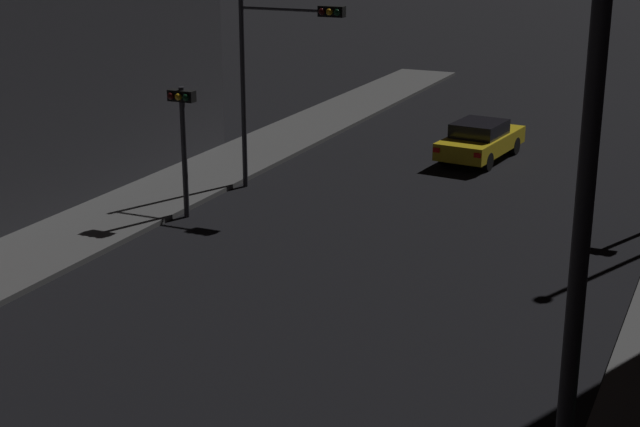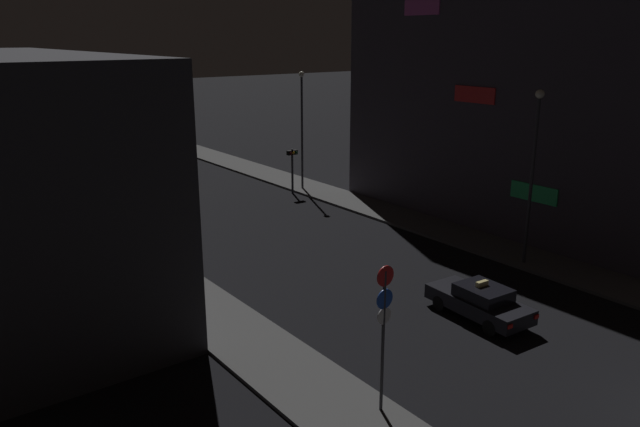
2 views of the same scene
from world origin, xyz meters
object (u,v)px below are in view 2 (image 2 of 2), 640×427
object	(u,v)px
traffic_light_overhead	(143,155)
traffic_light_right_kerb	(292,161)
traffic_light_left_kerb	(148,194)
street_lamp_far_block	(302,119)
street_lamp_near_block	(534,160)
far_car	(175,181)
sign_pole_left	(384,323)
taxi	(480,301)

from	to	relation	value
traffic_light_overhead	traffic_light_right_kerb	world-z (taller)	traffic_light_overhead
traffic_light_left_kerb	traffic_light_right_kerb	size ratio (longest dim) A/B	1.18
traffic_light_left_kerb	street_lamp_far_block	bearing A→B (deg)	19.08
traffic_light_left_kerb	traffic_light_right_kerb	xyz separation A→B (m)	(12.47, 4.28, -0.38)
street_lamp_near_block	street_lamp_far_block	size ratio (longest dim) A/B	1.01
far_car	street_lamp_near_block	bearing A→B (deg)	-73.36
traffic_light_overhead	traffic_light_right_kerb	size ratio (longest dim) A/B	1.84
traffic_light_overhead	street_lamp_near_block	xyz separation A→B (m)	(12.20, -18.24, 1.12)
traffic_light_right_kerb	sign_pole_left	xyz separation A→B (m)	(-13.33, -24.06, 0.65)
far_car	street_lamp_far_block	bearing A→B (deg)	-35.41
traffic_light_right_kerb	street_lamp_far_block	distance (m)	3.12
street_lamp_far_block	street_lamp_near_block	bearing A→B (deg)	-90.70
traffic_light_right_kerb	sign_pole_left	bearing A→B (deg)	-118.99
traffic_light_overhead	traffic_light_left_kerb	size ratio (longest dim) A/B	1.56
traffic_light_right_kerb	street_lamp_far_block	world-z (taller)	street_lamp_far_block
far_car	street_lamp_near_block	size ratio (longest dim) A/B	0.54
taxi	street_lamp_near_block	distance (m)	8.46
far_car	traffic_light_left_kerb	world-z (taller)	traffic_light_left_kerb
sign_pole_left	street_lamp_near_block	bearing A→B (deg)	19.67
traffic_light_left_kerb	sign_pole_left	xyz separation A→B (m)	(-0.86, -19.78, 0.27)
taxi	far_car	distance (m)	27.43
far_car	sign_pole_left	distance (m)	30.80
traffic_light_right_kerb	traffic_light_overhead	bearing A→B (deg)	-176.34
traffic_light_right_kerb	street_lamp_near_block	distance (m)	19.21
far_car	street_lamp_near_block	distance (m)	26.34
traffic_light_overhead	far_car	bearing A→B (deg)	54.16
taxi	traffic_light_left_kerb	bearing A→B (deg)	111.52
traffic_light_overhead	street_lamp_far_block	world-z (taller)	street_lamp_far_block
sign_pole_left	traffic_light_right_kerb	bearing A→B (deg)	61.01
far_car	street_lamp_far_block	distance (m)	10.42
traffic_light_left_kerb	street_lamp_near_block	size ratio (longest dim) A/B	0.45
traffic_light_overhead	traffic_light_left_kerb	xyz separation A→B (m)	(-1.21, -3.56, -1.49)
street_lamp_near_block	traffic_light_right_kerb	bearing A→B (deg)	92.83
taxi	far_car	world-z (taller)	taxi
far_car	street_lamp_near_block	world-z (taller)	street_lamp_near_block
far_car	traffic_light_right_kerb	distance (m)	8.91
taxi	traffic_light_right_kerb	distance (m)	22.32
traffic_light_left_kerb	street_lamp_near_block	xyz separation A→B (m)	(13.41, -14.68, 2.60)
traffic_light_overhead	street_lamp_far_block	xyz separation A→B (m)	(12.44, 1.16, 0.99)
far_car	traffic_light_left_kerb	bearing A→B (deg)	-120.47
taxi	traffic_light_right_kerb	xyz separation A→B (m)	(5.67, 21.53, 1.62)
far_car	street_lamp_far_block	world-z (taller)	street_lamp_far_block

